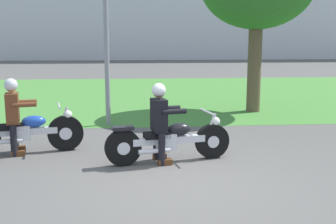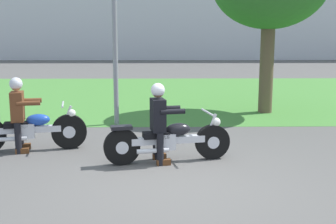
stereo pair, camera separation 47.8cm
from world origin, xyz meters
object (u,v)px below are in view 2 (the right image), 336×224
rider_lead (159,117)px  motorcycle_follow (29,130)px  motorcycle_lead (169,140)px  rider_follow (19,108)px

rider_lead → motorcycle_follow: bearing=150.5°
motorcycle_lead → rider_follow: bearing=153.7°
motorcycle_follow → rider_follow: (-0.16, -0.03, 0.42)m
motorcycle_lead → rider_lead: rider_lead is taller
motorcycle_lead → motorcycle_follow: bearing=152.2°
motorcycle_lead → rider_lead: bearing=179.2°
rider_lead → rider_follow: bearing=152.2°
motorcycle_follow → rider_follow: size_ratio=1.52×
motorcycle_lead → rider_follow: size_ratio=1.57×
motorcycle_lead → rider_lead: 0.46m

